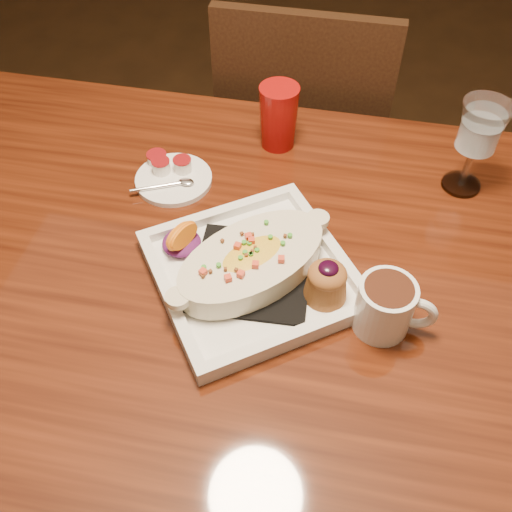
% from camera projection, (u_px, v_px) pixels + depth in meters
% --- Properties ---
extents(floor, '(7.00, 7.00, 0.00)m').
position_uv_depth(floor, '(255.00, 445.00, 1.51)').
color(floor, black).
rests_on(floor, ground).
extents(table, '(1.50, 0.90, 0.75)m').
position_uv_depth(table, '(255.00, 297.00, 1.02)').
color(table, '#60240D').
rests_on(table, floor).
extents(chair_far, '(0.42, 0.42, 0.93)m').
position_uv_depth(chair_far, '(303.00, 145.00, 1.53)').
color(chair_far, black).
rests_on(chair_far, floor).
extents(plate, '(0.41, 0.41, 0.08)m').
position_uv_depth(plate, '(256.00, 267.00, 0.90)').
color(plate, white).
rests_on(plate, table).
extents(coffee_mug, '(0.12, 0.08, 0.09)m').
position_uv_depth(coffee_mug, '(387.00, 306.00, 0.83)').
color(coffee_mug, white).
rests_on(coffee_mug, table).
extents(goblet, '(0.09, 0.09, 0.18)m').
position_uv_depth(goblet, '(480.00, 132.00, 0.97)').
color(goblet, silver).
rests_on(goblet, table).
extents(saucer, '(0.14, 0.14, 0.10)m').
position_uv_depth(saucer, '(172.00, 177.00, 1.07)').
color(saucer, white).
rests_on(saucer, table).
extents(creamer_loose, '(0.04, 0.04, 0.03)m').
position_uv_depth(creamer_loose, '(157.00, 160.00, 1.09)').
color(creamer_loose, white).
rests_on(creamer_loose, table).
extents(red_tumbler, '(0.08, 0.08, 0.13)m').
position_uv_depth(red_tumbler, '(279.00, 117.00, 1.10)').
color(red_tumbler, '#9E0D0B').
rests_on(red_tumbler, table).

